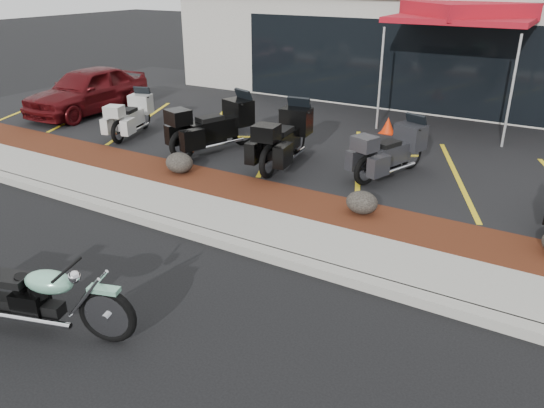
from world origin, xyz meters
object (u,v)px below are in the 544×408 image
Objects in this scene: hero_cruiser at (106,307)px; touring_white at (143,108)px; parked_car at (88,90)px; popup_canopy at (466,14)px; traffic_cone at (388,125)px.

hero_cruiser is 9.03m from touring_white.
hero_cruiser is 0.69× the size of parked_car.
traffic_cone is at bearing -113.62° from popup_canopy.
hero_cruiser is at bearing -156.25° from touring_white.
traffic_cone is (-0.06, 9.82, -0.13)m from hero_cruiser.
hero_cruiser is at bearing -86.33° from popup_canopy.
parked_car is at bearing -146.68° from popup_canopy.
hero_cruiser is 9.82m from traffic_cone.
popup_canopy is at bearing 57.15° from traffic_cone.
traffic_cone is at bearing 14.36° from parked_car.
parked_car is 1.01× the size of popup_canopy.
touring_white is at bearing -136.25° from popup_canopy.
parked_car reaches higher than hero_cruiser.
touring_white is 2.72m from parked_car.
traffic_cone is 0.11× the size of popup_canopy.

